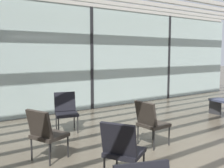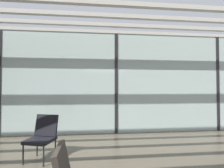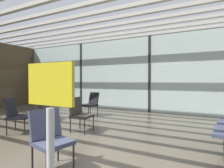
{
  "view_description": "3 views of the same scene",
  "coord_description": "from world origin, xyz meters",
  "px_view_note": "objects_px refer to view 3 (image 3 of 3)",
  "views": [
    {
      "loc": [
        -4.26,
        -2.0,
        1.76
      ],
      "look_at": [
        1.52,
        6.22,
        0.59
      ],
      "focal_mm": 42.26,
      "sensor_mm": 36.0,
      "label": 1
    },
    {
      "loc": [
        -0.69,
        -0.08,
        1.43
      ],
      "look_at": [
        -0.18,
        4.77,
        1.55
      ],
      "focal_mm": 26.6,
      "sensor_mm": 36.0,
      "label": 2
    },
    {
      "loc": [
        1.99,
        -2.15,
        1.31
      ],
      "look_at": [
        -0.87,
        3.45,
        1.19
      ],
      "focal_mm": 28.69,
      "sensor_mm": 36.0,
      "label": 3
    }
  ],
  "objects_px": {
    "lounge_chair_1": "(50,135)",
    "info_sign": "(51,164)",
    "lounge_chair_2": "(16,113)",
    "lounge_chair_6": "(79,112)",
    "lounge_chair_3": "(42,105)",
    "parked_airplane": "(180,68)",
    "lounge_chair_5": "(91,102)"
  },
  "relations": [
    {
      "from": "lounge_chair_1",
      "to": "lounge_chair_2",
      "type": "distance_m",
      "value": 2.33
    },
    {
      "from": "lounge_chair_2",
      "to": "info_sign",
      "type": "height_order",
      "value": "info_sign"
    },
    {
      "from": "lounge_chair_2",
      "to": "info_sign",
      "type": "xyz_separation_m",
      "value": [
        3.14,
        -1.89,
        0.18
      ]
    },
    {
      "from": "lounge_chair_2",
      "to": "info_sign",
      "type": "distance_m",
      "value": 3.67
    },
    {
      "from": "lounge_chair_1",
      "to": "info_sign",
      "type": "distance_m",
      "value": 1.4
    },
    {
      "from": "info_sign",
      "to": "lounge_chair_5",
      "type": "bearing_deg",
      "value": 120.35
    },
    {
      "from": "lounge_chair_5",
      "to": "lounge_chair_6",
      "type": "xyz_separation_m",
      "value": [
        0.87,
        -1.86,
        0.0
      ]
    },
    {
      "from": "lounge_chair_2",
      "to": "lounge_chair_5",
      "type": "bearing_deg",
      "value": -39.2
    },
    {
      "from": "lounge_chair_2",
      "to": "lounge_chair_6",
      "type": "xyz_separation_m",
      "value": [
        1.31,
        0.84,
        0.0
      ]
    },
    {
      "from": "parked_airplane",
      "to": "lounge_chair_5",
      "type": "height_order",
      "value": "parked_airplane"
    },
    {
      "from": "lounge_chair_1",
      "to": "lounge_chair_2",
      "type": "bearing_deg",
      "value": 81.12
    },
    {
      "from": "parked_airplane",
      "to": "info_sign",
      "type": "relative_size",
      "value": 8.71
    },
    {
      "from": "parked_airplane",
      "to": "lounge_chair_2",
      "type": "height_order",
      "value": "parked_airplane"
    },
    {
      "from": "lounge_chair_1",
      "to": "lounge_chair_5",
      "type": "distance_m",
      "value": 4.01
    },
    {
      "from": "lounge_chair_6",
      "to": "lounge_chair_1",
      "type": "bearing_deg",
      "value": -158.07
    },
    {
      "from": "lounge_chair_6",
      "to": "parked_airplane",
      "type": "bearing_deg",
      "value": -12.76
    },
    {
      "from": "lounge_chair_5",
      "to": "lounge_chair_3",
      "type": "bearing_deg",
      "value": -109.83
    },
    {
      "from": "lounge_chair_2",
      "to": "lounge_chair_1",
      "type": "bearing_deg",
      "value": -143.54
    },
    {
      "from": "lounge_chair_1",
      "to": "lounge_chair_5",
      "type": "relative_size",
      "value": 1.0
    },
    {
      "from": "lounge_chair_2",
      "to": "info_sign",
      "type": "relative_size",
      "value": 0.6
    },
    {
      "from": "parked_airplane",
      "to": "info_sign",
      "type": "distance_m",
      "value": 11.5
    },
    {
      "from": "lounge_chair_2",
      "to": "lounge_chair_6",
      "type": "distance_m",
      "value": 1.56
    },
    {
      "from": "lounge_chair_1",
      "to": "lounge_chair_5",
      "type": "bearing_deg",
      "value": 39.65
    },
    {
      "from": "lounge_chair_2",
      "to": "lounge_chair_6",
      "type": "bearing_deg",
      "value": -87.18
    },
    {
      "from": "info_sign",
      "to": "lounge_chair_3",
      "type": "bearing_deg",
      "value": 139.14
    },
    {
      "from": "parked_airplane",
      "to": "info_sign",
      "type": "height_order",
      "value": "parked_airplane"
    },
    {
      "from": "lounge_chair_1",
      "to": "info_sign",
      "type": "relative_size",
      "value": 0.6
    },
    {
      "from": "lounge_chair_3",
      "to": "info_sign",
      "type": "relative_size",
      "value": 0.6
    },
    {
      "from": "lounge_chair_5",
      "to": "lounge_chair_6",
      "type": "distance_m",
      "value": 2.06
    },
    {
      "from": "lounge_chair_5",
      "to": "info_sign",
      "type": "distance_m",
      "value": 5.33
    },
    {
      "from": "lounge_chair_3",
      "to": "info_sign",
      "type": "height_order",
      "value": "info_sign"
    },
    {
      "from": "parked_airplane",
      "to": "lounge_chair_6",
      "type": "height_order",
      "value": "parked_airplane"
    }
  ]
}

